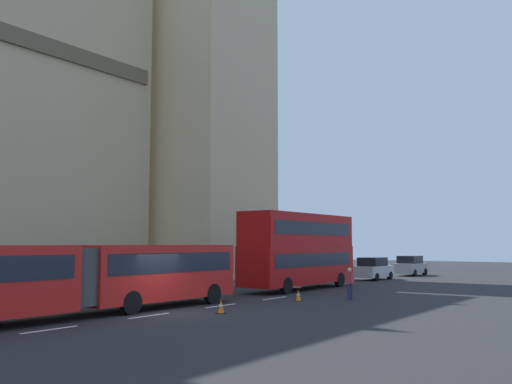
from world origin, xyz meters
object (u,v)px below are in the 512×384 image
object	(u,v)px
double_decker_bus	(300,248)
sedan_lead	(374,269)
traffic_cone_west	(221,307)
traffic_cone_middle	(298,296)
articulated_bus	(72,274)
sedan_trailing	(411,266)
pedestrian_near_cones	(350,282)

from	to	relation	value
double_decker_bus	sedan_lead	distance (m)	12.13
sedan_lead	traffic_cone_west	world-z (taller)	sedan_lead
traffic_cone_middle	traffic_cone_west	bearing A→B (deg)	-179.32
sedan_lead	traffic_cone_west	size ratio (longest dim) A/B	7.59
articulated_bus	traffic_cone_middle	size ratio (longest dim) A/B	30.61
double_decker_bus	sedan_trailing	bearing A→B (deg)	-0.12
traffic_cone_middle	sedan_trailing	bearing A→B (deg)	8.20
traffic_cone_middle	pedestrian_near_cones	distance (m)	2.91
pedestrian_near_cones	traffic_cone_west	bearing A→B (deg)	167.85
traffic_cone_west	sedan_trailing	bearing A→B (deg)	6.74
double_decker_bus	traffic_cone_west	distance (m)	13.54
pedestrian_near_cones	articulated_bus	bearing A→B (deg)	156.54
sedan_lead	sedan_trailing	distance (m)	7.84
double_decker_bus	sedan_lead	world-z (taller)	double_decker_bus
traffic_cone_west	sedan_lead	bearing A→B (deg)	9.41
traffic_cone_middle	double_decker_bus	bearing A→B (deg)	30.92
sedan_lead	pedestrian_near_cones	distance (m)	17.30
sedan_trailing	pedestrian_near_cones	xyz separation A→B (m)	(-24.09, -5.67, -0.00)
sedan_trailing	double_decker_bus	bearing A→B (deg)	179.88
sedan_lead	pedestrian_near_cones	bearing A→B (deg)	-159.98
traffic_cone_middle	pedestrian_near_cones	xyz separation A→B (m)	(2.11, -1.90, 0.63)
pedestrian_near_cones	sedan_trailing	bearing A→B (deg)	13.25
traffic_cone_middle	pedestrian_near_cones	world-z (taller)	pedestrian_near_cones
sedan_lead	pedestrian_near_cones	world-z (taller)	sedan_lead
articulated_bus	sedan_lead	bearing A→B (deg)	0.41
sedan_lead	traffic_cone_middle	distance (m)	18.81
double_decker_bus	traffic_cone_middle	distance (m)	7.81
sedan_trailing	traffic_cone_middle	bearing A→B (deg)	-171.80
sedan_lead	traffic_cone_west	xyz separation A→B (m)	(-24.73, -4.10, -0.63)
articulated_bus	traffic_cone_west	world-z (taller)	articulated_bus
traffic_cone_west	traffic_cone_middle	world-z (taller)	same
sedan_lead	sedan_trailing	xyz separation A→B (m)	(7.83, -0.25, 0.00)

